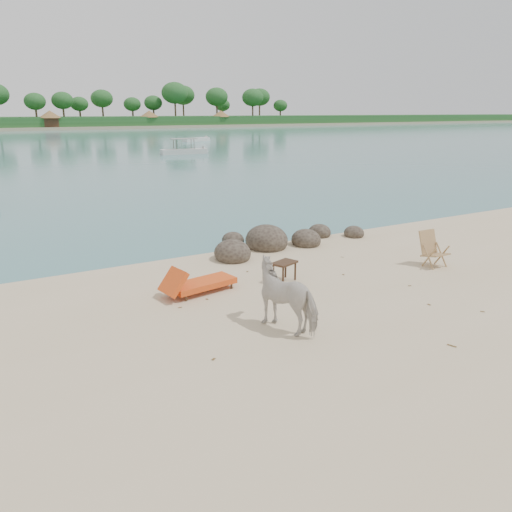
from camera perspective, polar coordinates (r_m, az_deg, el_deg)
The scene contains 9 objects.
water at distance 99.08m, azimuth -26.66°, elevation 11.92°, with size 400.00×400.00×0.00m, color #3B7777.
boulders at distance 17.43m, azimuth 1.97°, elevation 1.59°, with size 6.35×2.88×1.09m.
cow at distance 10.91m, azimuth 3.76°, elevation -4.60°, with size 0.80×1.75×1.48m, color silver.
side_table at distance 13.91m, azimuth 3.26°, elevation -1.92°, with size 0.70×0.45×0.56m, color black, non-canonical shape.
lounge_chair at distance 13.17m, azimuth -6.12°, elevation -2.83°, with size 2.19×0.77×0.66m, color #EF551C, non-canonical shape.
deck_chair at distance 16.10m, azimuth 19.86°, elevation 0.60°, with size 0.69×0.76×1.08m, color #A27E51, non-canonical shape.
boat_mid at distance 57.35m, azimuth -8.28°, elevation 12.89°, with size 5.74×1.29×2.80m, color beige, non-canonical shape.
boat_far at distance 81.95m, azimuth -6.83°, elevation 13.14°, with size 5.32×1.20×0.62m, color silver, non-canonical shape.
dead_leaves at distance 12.75m, azimuth 9.48°, elevation -5.17°, with size 6.76×6.50×0.00m.
Camera 1 is at (-6.71, -8.74, 4.62)m, focal length 35.00 mm.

